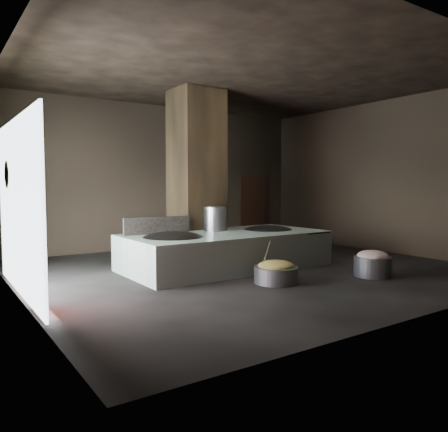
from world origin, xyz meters
TOP-DOWN VIEW (x-y plane):
  - floor at (0.00, 0.00)m, footprint 10.00×9.00m
  - ceiling at (0.00, 0.00)m, footprint 10.00×9.00m
  - back_wall at (0.00, 4.55)m, footprint 10.00×0.10m
  - front_wall at (0.00, -4.55)m, footprint 10.00×0.10m
  - left_wall at (-5.05, 0.00)m, footprint 0.10×9.00m
  - right_wall at (5.05, 0.00)m, footprint 0.10×9.00m
  - pillar at (-0.30, 1.90)m, footprint 1.20×1.20m
  - hearth_platform at (-0.34, 0.43)m, footprint 4.90×2.39m
  - platform_cap at (-0.34, 0.43)m, footprint 4.76×2.29m
  - wok_left at (-1.79, 0.38)m, footprint 1.53×1.53m
  - wok_left_rim at (-1.79, 0.38)m, footprint 1.57×1.57m
  - wok_right at (1.01, 0.48)m, footprint 1.43×1.43m
  - wok_right_rim at (1.01, 0.48)m, footprint 1.46×1.46m
  - stock_pot at (-0.29, 0.98)m, footprint 0.59×0.59m
  - splash_guard at (-1.79, 1.18)m, footprint 1.69×0.09m
  - cook at (0.57, 2.25)m, footprint 0.77×0.74m
  - veg_basin at (-0.44, -1.52)m, footprint 1.10×1.10m
  - veg_fill at (-0.44, -1.52)m, footprint 0.74×0.74m
  - ladle at (-0.59, -1.37)m, footprint 0.09×0.36m
  - meat_basin at (1.73, -2.21)m, footprint 0.91×0.91m
  - meat_fill at (1.73, -2.21)m, footprint 0.66×0.66m
  - doorway_near at (1.20, 4.45)m, footprint 1.18×0.08m
  - doorway_near_glow at (0.98, 4.69)m, footprint 0.86×0.04m
  - doorway_far at (3.60, 4.45)m, footprint 1.18×0.08m
  - doorway_far_glow at (3.41, 4.54)m, footprint 0.77×0.04m
  - left_opening at (-4.95, 0.20)m, footprint 0.04×4.20m
  - pavilion_sliver at (-4.88, -1.10)m, footprint 0.05×0.90m
  - tree_silhouette at (-4.85, 1.30)m, footprint 0.28×1.10m

SIDE VIEW (x-z plane):
  - floor at x=0.00m, z-range -0.10..0.00m
  - veg_basin at x=-0.44m, z-range 0.00..0.33m
  - meat_basin at x=1.73m, z-range 0.00..0.44m
  - veg_fill at x=-0.44m, z-range 0.24..0.46m
  - hearth_platform at x=-0.34m, z-range 0.00..0.85m
  - meat_fill at x=1.73m, z-range 0.32..0.58m
  - ladle at x=-0.59m, z-range 0.23..0.87m
  - wok_left at x=-1.79m, z-range 0.54..0.96m
  - wok_right at x=1.01m, z-range 0.55..0.95m
  - platform_cap at x=-0.34m, z-range 0.80..0.83m
  - wok_left_rim at x=-1.79m, z-range 0.79..0.85m
  - wok_right_rim at x=1.01m, z-range 0.79..0.85m
  - pavilion_sliver at x=-4.88m, z-range 0.00..1.70m
  - cook at x=0.57m, z-range 0.00..1.78m
  - splash_guard at x=-1.79m, z-range 0.82..1.24m
  - doorway_near_glow at x=0.98m, z-range 0.04..2.06m
  - doorway_far_glow at x=3.41m, z-range 0.14..1.96m
  - doorway_near at x=1.20m, z-range -0.09..2.29m
  - doorway_far at x=3.60m, z-range -0.09..2.29m
  - stock_pot at x=-0.29m, z-range 0.81..1.45m
  - left_opening at x=-4.95m, z-range 0.05..3.15m
  - tree_silhouette at x=-4.85m, z-range 1.65..2.75m
  - back_wall at x=0.00m, z-range 0.00..4.50m
  - front_wall at x=0.00m, z-range 0.00..4.50m
  - left_wall at x=-5.05m, z-range 0.00..4.50m
  - right_wall at x=5.05m, z-range 0.00..4.50m
  - pillar at x=-0.30m, z-range 0.00..4.50m
  - ceiling at x=0.00m, z-range 4.50..4.60m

